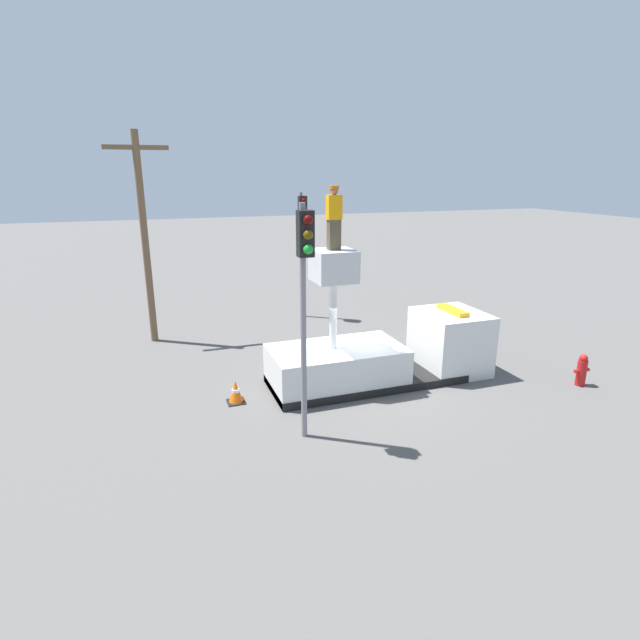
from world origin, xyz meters
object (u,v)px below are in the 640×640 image
Objects in this scene: fire_hydrant at (582,370)px; traffic_cone_rear at (236,392)px; traffic_light_pole at (305,279)px; traffic_light_across at (302,231)px; utility_pole at (144,232)px; worker at (334,218)px; bucket_truck at (383,354)px.

fire_hydrant is 10.43m from traffic_cone_rear.
traffic_cone_rear is (-1.26, 2.57, -3.68)m from traffic_light_pole.
utility_pole is (-6.41, -1.17, 0.31)m from traffic_light_across.
fire_hydrant is (8.91, 0.23, -3.50)m from traffic_light_pole.
traffic_light_across is 6.52m from utility_pole.
utility_pole is at bearing 107.15° from traffic_cone_rear.
traffic_light_across is 5.47× the size of fire_hydrant.
worker is 5.60m from traffic_cone_rear.
bucket_truck is 6.97× the size of fire_hydrant.
bucket_truck is 0.90× the size of utility_pole.
worker is at bearing 57.14° from traffic_light_pole.
worker is 0.23× the size of utility_pole.
utility_pole is at bearing -169.66° from traffic_light_across.
fire_hydrant is at bearing -35.85° from utility_pole.
utility_pole is (-12.16, 8.79, 3.68)m from fire_hydrant.
bucket_truck is at bearing 156.50° from fire_hydrant.
utility_pole reaches higher than traffic_cone_rear.
utility_pole is at bearing 109.84° from traffic_light_pole.
traffic_light_pole is 8.59× the size of traffic_cone_rear.
worker reaches higher than fire_hydrant.
traffic_light_pole is 5.66× the size of fire_hydrant.
fire_hydrant is (5.53, -2.41, -0.36)m from bucket_truck.
fire_hydrant is at bearing -12.92° from traffic_cone_rear.
traffic_light_across is 11.98m from fire_hydrant.
worker is (-1.67, 0.00, 4.21)m from bucket_truck.
traffic_light_pole is 0.73× the size of utility_pole.
bucket_truck is 5.31m from traffic_light_pole.
traffic_light_across is at bearing 79.13° from worker.
traffic_light_pole is at bearing -107.20° from traffic_light_across.
worker is at bearing 180.00° from bucket_truck.
utility_pole is (-1.99, 6.46, 3.86)m from traffic_cone_rear.
traffic_cone_rear is (-4.42, -7.63, -3.55)m from traffic_light_across.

